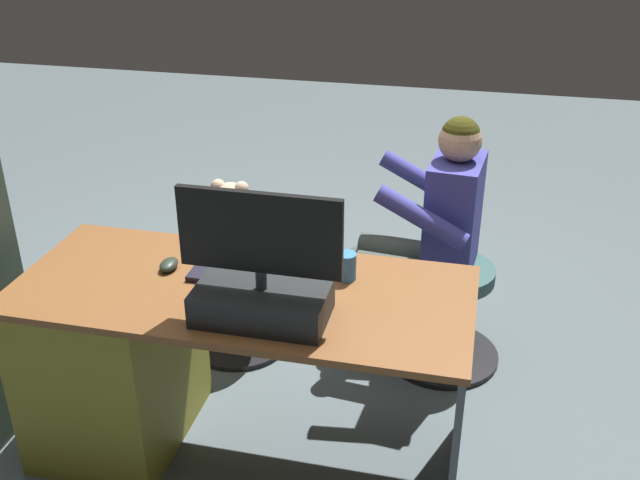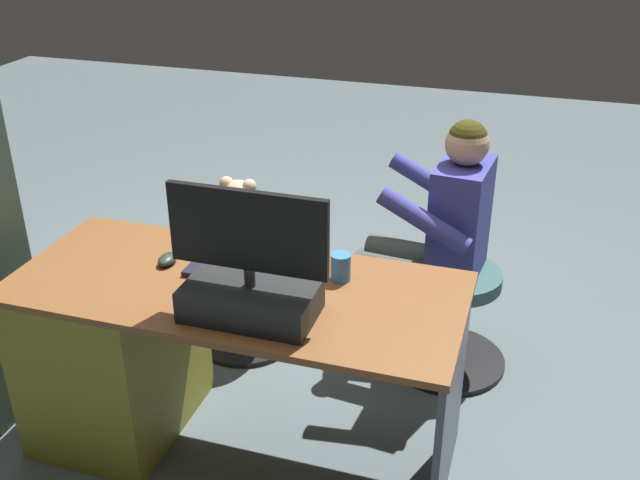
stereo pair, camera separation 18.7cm
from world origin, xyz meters
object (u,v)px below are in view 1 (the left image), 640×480
object	(u,v)px
tv_remote	(213,284)
desk	(139,353)
person	(429,224)
cup	(346,266)
teddy_bear	(233,221)
computer_mouse	(169,265)
keyboard	(250,277)
office_chair_teddy	(236,293)
monitor	(262,285)
visitor_chair	(445,307)

from	to	relation	value
tv_remote	desk	bearing A→B (deg)	11.93
person	desk	bearing A→B (deg)	38.19
desk	cup	size ratio (longest dim) A/B	16.15
tv_remote	teddy_bear	xyz separation A→B (m)	(0.18, -0.71, -0.11)
computer_mouse	keyboard	bearing A→B (deg)	179.32
keyboard	office_chair_teddy	xyz separation A→B (m)	(0.29, -0.63, -0.47)
computer_mouse	cup	bearing A→B (deg)	-173.06
desk	tv_remote	distance (m)	0.47
computer_mouse	person	xyz separation A→B (m)	(-0.86, -0.71, -0.08)
tv_remote	person	bearing A→B (deg)	-116.44
computer_mouse	office_chair_teddy	distance (m)	0.79
monitor	tv_remote	world-z (taller)	monitor
desk	tv_remote	size ratio (longest dim) A/B	10.48
keyboard	cup	world-z (taller)	cup
cup	person	bearing A→B (deg)	-110.25
keyboard	desk	bearing A→B (deg)	8.55
visitor_chair	person	bearing A→B (deg)	5.68
monitor	office_chair_teddy	distance (m)	1.10
cup	person	distance (m)	0.68
monitor	computer_mouse	distance (m)	0.48
office_chair_teddy	visitor_chair	xyz separation A→B (m)	(-0.94, -0.09, 0.00)
keyboard	tv_remote	distance (m)	0.13
office_chair_teddy	visitor_chair	bearing A→B (deg)	-174.32
office_chair_teddy	person	size ratio (longest dim) A/B	0.44
office_chair_teddy	person	bearing A→B (deg)	-174.32
desk	keyboard	world-z (taller)	keyboard
monitor	person	size ratio (longest dim) A/B	0.45
cup	teddy_bear	world-z (taller)	cup
monitor	cup	bearing A→B (deg)	-124.93
keyboard	office_chair_teddy	bearing A→B (deg)	-65.26
desk	monitor	distance (m)	0.72
desk	person	world-z (taller)	person
desk	monitor	bearing A→B (deg)	163.75
monitor	office_chair_teddy	xyz separation A→B (m)	(0.40, -0.85, -0.58)
keyboard	person	bearing A→B (deg)	-128.19
cup	person	world-z (taller)	person
tv_remote	visitor_chair	size ratio (longest dim) A/B	0.29
cup	visitor_chair	world-z (taller)	cup
keyboard	cup	distance (m)	0.34
person	monitor	bearing A→B (deg)	64.56
desk	teddy_bear	bearing A→B (deg)	-101.02
teddy_bear	visitor_chair	xyz separation A→B (m)	(-0.94, -0.08, -0.36)
monitor	teddy_bear	bearing A→B (deg)	-64.84
visitor_chair	person	distance (m)	0.41
office_chair_teddy	teddy_bear	bearing A→B (deg)	-90.00
computer_mouse	office_chair_teddy	xyz separation A→B (m)	(-0.01, -0.62, -0.48)
keyboard	person	world-z (taller)	person
computer_mouse	monitor	bearing A→B (deg)	151.65
person	visitor_chair	bearing A→B (deg)	-174.32
keyboard	visitor_chair	size ratio (longest dim) A/B	0.82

